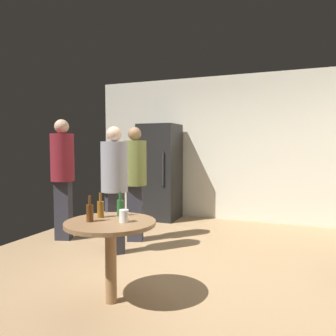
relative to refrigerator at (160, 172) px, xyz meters
name	(u,v)px	position (x,y,z in m)	size (l,w,h in m)	color
ground_plane	(182,270)	(1.22, -2.20, -0.95)	(5.20, 5.20, 0.10)	#9E7C56
wall_back	(228,148)	(1.22, 0.43, 0.45)	(5.32, 0.06, 2.70)	beige
refrigerator	(160,172)	(0.00, 0.00, 0.00)	(0.70, 0.68, 1.80)	black
foreground_table	(111,233)	(0.93, -3.29, -0.27)	(0.80, 0.80, 0.73)	olive
beer_bottle_amber	(101,208)	(0.77, -3.19, -0.08)	(0.06, 0.06, 0.23)	#8C5919
beer_bottle_brown	(90,212)	(0.78, -3.37, -0.08)	(0.06, 0.06, 0.23)	#593314
beer_bottle_green	(120,207)	(0.90, -3.06, -0.08)	(0.06, 0.06, 0.23)	#26662D
plastic_cup_white	(124,216)	(1.07, -3.28, -0.11)	(0.08, 0.08, 0.11)	white
person_in_gray_shirt	(114,180)	(0.27, -2.11, 0.06)	(0.48, 0.48, 1.64)	#2D2D38
person_in_olive_shirt	(135,175)	(0.25, -1.49, 0.07)	(0.43, 0.43, 1.67)	#2D2D38
person_in_maroon_shirt	(63,169)	(-0.77, -1.83, 0.15)	(0.42, 0.42, 1.78)	#2D2D38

